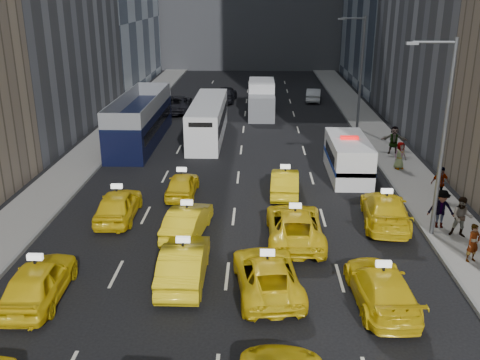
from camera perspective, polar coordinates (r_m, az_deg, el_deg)
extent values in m
cube|color=gray|center=(39.22, -15.47, 2.96)|extent=(3.00, 90.00, 0.15)
cube|color=gray|center=(38.60, 15.87, 2.66)|extent=(3.00, 90.00, 0.15)
cube|color=slate|center=(38.81, -13.42, 2.99)|extent=(0.15, 90.00, 0.18)
cube|color=slate|center=(38.27, 13.76, 2.73)|extent=(0.15, 90.00, 0.18)
cylinder|color=#595B60|center=(25.10, 20.84, 3.71)|extent=(0.20, 0.20, 9.00)
cylinder|color=#595B60|center=(24.09, 20.02, 13.66)|extent=(1.80, 0.12, 0.12)
cube|color=slate|center=(23.84, 17.89, 13.71)|extent=(0.50, 0.22, 0.12)
cylinder|color=#595B60|center=(44.10, 12.78, 10.87)|extent=(0.20, 0.20, 9.00)
cylinder|color=#595B60|center=(43.54, 12.00, 16.52)|extent=(1.80, 0.12, 0.12)
cube|color=slate|center=(43.40, 10.77, 16.52)|extent=(0.50, 0.22, 0.12)
imported|color=yellow|center=(21.21, -20.70, -10.06)|extent=(1.97, 4.59, 1.54)
imported|color=yellow|center=(21.21, -6.00, -8.76)|extent=(1.67, 4.74, 1.56)
imported|color=yellow|center=(20.52, 2.91, -10.01)|extent=(2.91, 5.21, 1.38)
imported|color=yellow|center=(20.33, 14.84, -10.95)|extent=(2.21, 4.97, 1.42)
imported|color=yellow|center=(27.26, -12.86, -2.58)|extent=(1.90, 4.50, 1.52)
imported|color=yellow|center=(24.98, -5.62, -4.38)|extent=(2.09, 4.48, 1.42)
imported|color=yellow|center=(24.46, 5.85, -4.83)|extent=(2.49, 5.36, 1.49)
imported|color=yellow|center=(26.94, 15.23, -3.07)|extent=(2.67, 5.38, 1.50)
imported|color=yellow|center=(29.75, -6.18, -0.49)|extent=(1.62, 3.91, 1.33)
imported|color=yellow|center=(29.90, 4.80, -0.25)|extent=(1.73, 4.37, 1.41)
cube|color=white|center=(33.31, 11.45, 2.36)|extent=(2.63, 6.00, 2.35)
cylinder|color=black|center=(31.47, 10.20, 0.07)|extent=(0.28, 0.94, 0.94)
cylinder|color=black|center=(31.81, 13.66, 0.03)|extent=(0.28, 0.94, 0.94)
cylinder|color=black|center=(35.30, 9.31, 2.27)|extent=(0.28, 0.94, 0.94)
cylinder|color=black|center=(35.60, 12.41, 2.22)|extent=(0.28, 0.94, 0.94)
cube|color=navy|center=(33.36, 11.43, 2.10)|extent=(2.67, 6.01, 0.27)
cube|color=red|center=(32.97, 11.60, 4.45)|extent=(1.09, 0.44, 0.17)
cube|color=black|center=(40.69, -10.59, 6.36)|extent=(2.73, 11.98, 3.48)
cylinder|color=black|center=(36.51, -13.97, 2.66)|extent=(0.28, 1.10, 1.10)
cylinder|color=black|center=(35.93, -10.25, 2.66)|extent=(0.28, 1.10, 1.10)
cylinder|color=black|center=(46.05, -10.66, 6.36)|extent=(0.28, 1.10, 1.10)
cylinder|color=black|center=(45.59, -7.67, 6.39)|extent=(0.28, 1.10, 1.10)
cube|color=white|center=(41.45, -3.42, 6.45)|extent=(2.37, 11.08, 2.86)
cylinder|color=black|center=(37.32, -5.57, 3.52)|extent=(0.28, 1.10, 1.10)
cylinder|color=black|center=(37.12, -2.49, 3.50)|extent=(0.28, 1.10, 1.10)
cylinder|color=black|center=(46.24, -4.13, 6.69)|extent=(0.28, 1.10, 1.10)
cylinder|color=black|center=(46.07, -1.63, 6.69)|extent=(0.28, 1.10, 1.10)
cube|color=white|center=(49.06, 2.31, 8.64)|extent=(2.68, 6.81, 3.06)
cylinder|color=black|center=(46.87, 1.08, 6.92)|extent=(0.28, 1.10, 1.10)
cylinder|color=black|center=(46.88, 3.54, 6.89)|extent=(0.28, 1.10, 1.10)
cylinder|color=black|center=(51.65, 1.17, 8.10)|extent=(0.28, 1.10, 1.10)
cylinder|color=black|center=(51.66, 3.40, 8.08)|extent=(0.28, 1.10, 1.10)
imported|color=#9CA0A3|center=(39.46, 10.36, 4.36)|extent=(1.47, 4.09, 1.34)
imported|color=black|center=(50.73, -6.76, 8.06)|extent=(3.10, 5.99, 1.61)
imported|color=slate|center=(58.43, 2.18, 9.58)|extent=(2.43, 4.96, 1.39)
imported|color=black|center=(55.39, -1.51, 9.17)|extent=(2.28, 4.92, 1.63)
imported|color=#ACB0B4|center=(56.21, 7.85, 8.99)|extent=(1.91, 4.21, 1.34)
imported|color=gray|center=(24.19, 23.63, -6.17)|extent=(0.71, 0.60, 1.66)
imported|color=gray|center=(26.28, 22.57, -3.68)|extent=(1.04, 0.76, 1.91)
imported|color=gray|center=(26.93, 20.66, -2.90)|extent=(1.28, 0.69, 1.89)
imported|color=gray|center=(30.62, 20.55, -0.29)|extent=(1.15, 0.72, 1.82)
imported|color=gray|center=(35.10, 16.69, 2.53)|extent=(0.96, 0.75, 1.74)
imported|color=gray|center=(38.30, 16.10, 4.12)|extent=(1.84, 0.77, 1.92)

